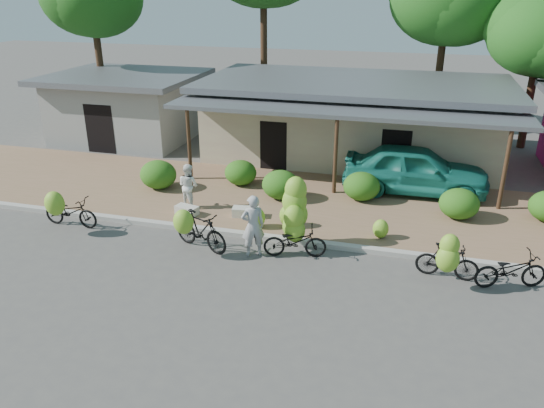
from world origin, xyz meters
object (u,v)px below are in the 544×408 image
at_px(tree_near_right, 537,31).
at_px(bystander, 188,186).
at_px(sack_far, 187,210).
at_px(teal_van, 416,169).
at_px(bike_center, 295,223).
at_px(vendor, 253,226).
at_px(bike_left, 198,229).
at_px(bike_far_left, 68,210).
at_px(bike_far_right, 511,270).
at_px(bike_right, 448,259).
at_px(sack_near, 246,212).

distance_m(tree_near_right, bystander, 16.80).
distance_m(sack_far, teal_van, 8.24).
xyz_separation_m(bike_center, teal_van, (3.18, 5.44, 0.09)).
bearing_deg(teal_van, vendor, 142.36).
distance_m(bike_left, bike_center, 2.77).
bearing_deg(bike_center, teal_van, -43.17).
height_order(bike_far_left, bike_far_right, bike_far_left).
relative_size(bike_far_left, bike_left, 0.94).
bearing_deg(teal_van, bike_right, -172.81).
bearing_deg(bike_far_right, bike_right, 76.84).
bearing_deg(sack_near, teal_van, 35.22).
xyz_separation_m(tree_near_right, bike_center, (-7.70, -13.14, -4.31)).
bearing_deg(bike_center, bike_far_right, -107.09).
bearing_deg(bike_right, bike_far_right, -79.73).
xyz_separation_m(tree_near_right, bike_right, (-3.56, -13.70, -4.56)).
bearing_deg(bike_center, sack_far, 57.58).
relative_size(bike_far_left, bike_right, 1.14).
xyz_separation_m(tree_near_right, bike_far_right, (-2.01, -13.56, -4.72)).
height_order(vendor, bystander, vendor).
relative_size(bike_far_right, bystander, 1.30).
bearing_deg(sack_far, bike_far_left, -152.74).
relative_size(bike_center, bike_right, 1.34).
height_order(bike_left, teal_van, teal_van).
xyz_separation_m(bike_left, bike_far_right, (8.38, 0.21, -0.17)).
bearing_deg(teal_van, bike_far_right, -158.74).
bearing_deg(teal_van, tree_near_right, -32.39).
xyz_separation_m(bike_left, bike_right, (6.83, 0.07, -0.00)).
distance_m(bike_left, sack_near, 2.49).
height_order(tree_near_right, sack_near, tree_near_right).
height_order(bike_right, bystander, bystander).
bearing_deg(bike_left, sack_far, 52.91).
distance_m(bike_right, sack_near, 6.62).
bearing_deg(teal_van, sack_near, 123.27).
distance_m(bike_far_left, teal_van, 11.89).
bearing_deg(vendor, tree_near_right, -151.91).
bearing_deg(bike_far_left, sack_near, -67.61).
xyz_separation_m(tree_near_right, sack_near, (-9.75, -11.39, -4.94)).
relative_size(bike_far_right, vendor, 1.07).
relative_size(sack_near, vendor, 0.47).
xyz_separation_m(bike_far_right, sack_near, (-7.74, 2.17, -0.21)).
relative_size(sack_near, sack_far, 1.13).
distance_m(sack_near, sack_far, 1.95).
relative_size(bike_right, vendor, 0.90).
relative_size(sack_far, bystander, 0.50).
xyz_separation_m(tree_near_right, sack_far, (-11.67, -11.73, -4.95)).
height_order(sack_near, teal_van, teal_van).
xyz_separation_m(sack_near, bystander, (-2.10, 0.29, 0.60)).
distance_m(tree_near_right, bike_far_left, 20.60).
bearing_deg(bike_left, bike_right, -68.66).
distance_m(bike_far_left, bike_left, 4.56).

